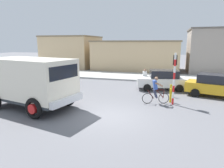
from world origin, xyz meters
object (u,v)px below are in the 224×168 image
object	(u,v)px
truck_foreground	(31,80)
car_far_side	(48,76)
pedestrian_near_kerb	(145,78)
bollard_far	(171,91)
traffic_light_pole	(175,71)
car_red_near	(162,80)
cyclist	(156,90)
bollard_near	(171,96)
car_white_mid	(216,86)

from	to	relation	value
truck_foreground	car_far_side	xyz separation A→B (m)	(-3.11, 6.25, -0.85)
car_far_side	pedestrian_near_kerb	world-z (taller)	pedestrian_near_kerb
bollard_far	traffic_light_pole	bearing A→B (deg)	-85.33
car_red_near	traffic_light_pole	bearing A→B (deg)	-78.12
truck_foreground	cyclist	world-z (taller)	truck_foreground
bollard_near	traffic_light_pole	bearing A→B (deg)	-67.35
car_far_side	bollard_near	bearing A→B (deg)	-14.64
car_far_side	pedestrian_near_kerb	xyz separation A→B (m)	(8.77, 1.10, 0.03)
car_white_mid	pedestrian_near_kerb	size ratio (longest dim) A/B	2.66
car_red_near	bollard_far	bearing A→B (deg)	-72.77
car_white_mid	car_far_side	bearing A→B (deg)	177.86
traffic_light_pole	bollard_near	distance (m)	1.66
cyclist	car_far_side	world-z (taller)	cyclist
cyclist	bollard_far	world-z (taller)	cyclist
car_red_near	bollard_near	world-z (taller)	car_red_near
pedestrian_near_kerb	bollard_far	size ratio (longest dim) A/B	1.80
car_far_side	bollard_far	size ratio (longest dim) A/B	4.72
cyclist	traffic_light_pole	xyz separation A→B (m)	(1.06, 0.21, 1.20)
traffic_light_pole	car_red_near	distance (m)	4.26
cyclist	car_red_near	size ratio (longest dim) A/B	0.40
traffic_light_pole	car_white_mid	distance (m)	4.15
car_red_near	pedestrian_near_kerb	distance (m)	1.52
truck_foreground	pedestrian_near_kerb	xyz separation A→B (m)	(5.66, 7.35, -0.82)
truck_foreground	bollard_far	bearing A→B (deg)	31.41
traffic_light_pole	car_red_near	world-z (taller)	traffic_light_pole
truck_foreground	car_red_near	bearing A→B (deg)	44.53
car_white_mid	car_far_side	world-z (taller)	same
cyclist	bollard_far	size ratio (longest dim) A/B	1.91
bollard_far	bollard_near	bearing A→B (deg)	-90.00
truck_foreground	car_white_mid	world-z (taller)	truck_foreground
car_far_side	bollard_near	xyz separation A→B (m)	(10.96, -2.86, -0.37)
car_red_near	car_white_mid	bearing A→B (deg)	-19.17
truck_foreground	car_red_near	distance (m)	10.07
truck_foreground	car_white_mid	xyz separation A→B (m)	(10.91, 5.73, -0.85)
truck_foreground	bollard_near	distance (m)	8.64
car_red_near	bollard_near	bearing A→B (deg)	-79.19
truck_foreground	bollard_far	size ratio (longest dim) A/B	6.46
traffic_light_pole	car_white_mid	bearing A→B (deg)	42.59
pedestrian_near_kerb	bollard_far	xyz separation A→B (m)	(2.19, -2.56, -0.40)
cyclist	car_white_mid	bearing A→B (deg)	35.99
bollard_near	car_red_near	bearing A→B (deg)	100.81
car_red_near	car_far_side	xyz separation A→B (m)	(-10.26, -0.78, 0.00)
truck_foreground	car_white_mid	distance (m)	12.35
truck_foreground	car_red_near	xyz separation A→B (m)	(7.15, 7.04, -0.85)
truck_foreground	pedestrian_near_kerb	world-z (taller)	truck_foreground
traffic_light_pole	car_red_near	xyz separation A→B (m)	(-0.84, 3.99, -1.25)
bollard_near	truck_foreground	bearing A→B (deg)	-156.63
cyclist	bollard_near	size ratio (longest dim) A/B	1.91
car_white_mid	pedestrian_near_kerb	bearing A→B (deg)	162.81
cyclist	truck_foreground	bearing A→B (deg)	-157.69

